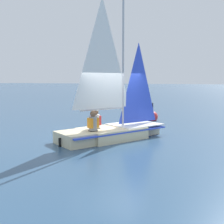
% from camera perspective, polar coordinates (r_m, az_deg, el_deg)
% --- Properties ---
extents(ground_plane, '(260.00, 260.00, 0.00)m').
position_cam_1_polar(ground_plane, '(10.80, -0.00, -5.44)').
color(ground_plane, '#2D4C6B').
extents(sailboat_main, '(3.44, 4.39, 5.32)m').
position_cam_1_polar(sailboat_main, '(10.67, -0.05, -1.87)').
color(sailboat_main, beige).
rests_on(sailboat_main, ground_plane).
extents(sailor_helm, '(0.41, 0.42, 1.16)m').
position_cam_1_polar(sailor_helm, '(10.53, -3.35, -2.27)').
color(sailor_helm, black).
rests_on(sailor_helm, ground_plane).
extents(sailor_crew, '(0.41, 0.42, 1.16)m').
position_cam_1_polar(sailor_crew, '(10.00, -3.85, -2.82)').
color(sailor_crew, black).
rests_on(sailor_crew, ground_plane).
extents(buoy_marker, '(0.59, 0.59, 1.06)m').
position_cam_1_polar(buoy_marker, '(15.72, 8.22, -0.92)').
color(buoy_marker, red).
rests_on(buoy_marker, ground_plane).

